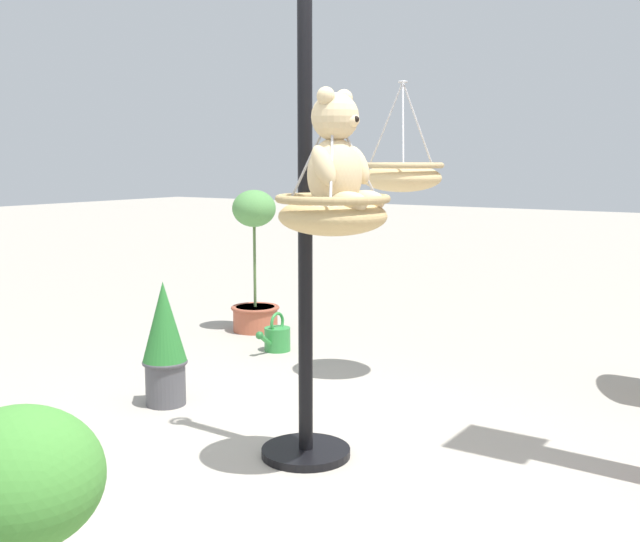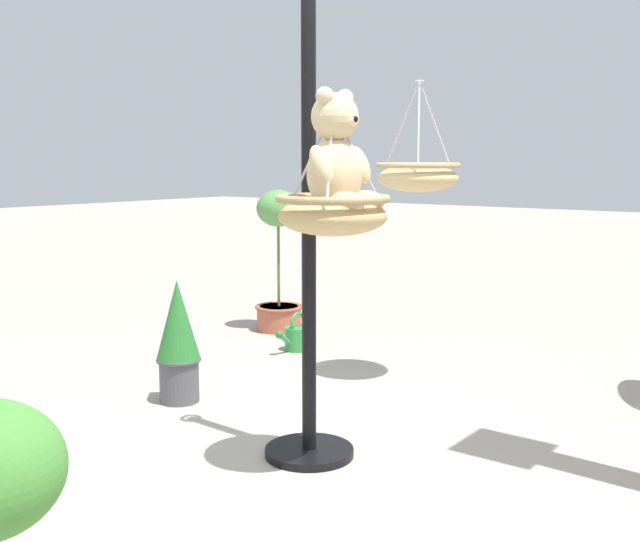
% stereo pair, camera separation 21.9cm
% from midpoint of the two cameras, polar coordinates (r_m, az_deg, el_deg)
% --- Properties ---
extents(ground_plane, '(40.00, 40.00, 0.00)m').
position_cam_midpoint_polar(ground_plane, '(3.68, 1.17, -14.99)').
color(ground_plane, '#A8A093').
extents(display_pole_central, '(0.44, 0.44, 2.29)m').
position_cam_midpoint_polar(display_pole_central, '(3.72, 0.87, -3.53)').
color(display_pole_central, black).
rests_on(display_pole_central, ground).
extents(hanging_basket_with_teddy, '(0.51, 0.51, 0.55)m').
position_cam_midpoint_polar(hanging_basket_with_teddy, '(3.39, 2.81, 4.35)').
color(hanging_basket_with_teddy, tan).
extents(teddy_bear, '(0.37, 0.33, 0.53)m').
position_cam_midpoint_polar(teddy_bear, '(3.36, 3.18, 8.23)').
color(teddy_bear, '#D1B789').
extents(hanging_basket_left_high, '(0.54, 0.54, 0.69)m').
position_cam_midpoint_polar(hanging_basket_left_high, '(4.95, 8.51, 6.99)').
color(hanging_basket_left_high, tan).
extents(potted_plant_fern_front, '(0.27, 0.27, 0.75)m').
position_cam_midpoint_polar(potted_plant_fern_front, '(4.69, -9.13, -5.08)').
color(potted_plant_fern_front, '#4C4C51').
rests_on(potted_plant_fern_front, ground).
extents(potted_plant_bushy_green, '(0.42, 0.42, 1.21)m').
position_cam_midpoint_polar(potted_plant_bushy_green, '(6.56, -2.13, 0.79)').
color(potted_plant_bushy_green, '#AD563D').
rests_on(potted_plant_bushy_green, ground).
extents(watering_can, '(0.35, 0.20, 0.30)m').
position_cam_midpoint_polar(watering_can, '(5.94, -0.66, -4.93)').
color(watering_can, '#338C3F').
rests_on(watering_can, ground).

